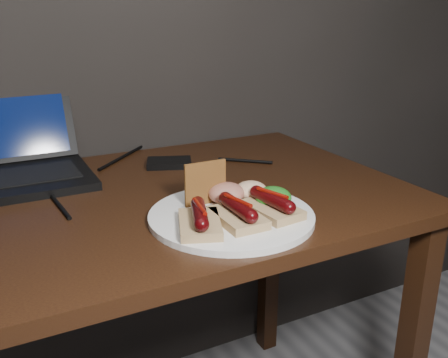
% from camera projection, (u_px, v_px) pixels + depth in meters
% --- Properties ---
extents(desk, '(1.40, 0.70, 0.75)m').
position_uv_depth(desk, '(80.00, 249.00, 1.01)').
color(desk, '#341D0D').
rests_on(desk, ground).
extents(hard_drive, '(0.13, 0.11, 0.02)m').
position_uv_depth(hard_drive, '(169.00, 163.00, 1.24)').
color(hard_drive, black).
rests_on(hard_drive, desk).
extents(desk_cables, '(0.92, 0.42, 0.01)m').
position_uv_depth(desk_cables, '(72.00, 184.00, 1.10)').
color(desk_cables, black).
rests_on(desk_cables, desk).
extents(plate, '(0.38, 0.38, 0.01)m').
position_uv_depth(plate, '(231.00, 216.00, 0.93)').
color(plate, white).
rests_on(plate, desk).
extents(bread_sausage_left, '(0.11, 0.13, 0.04)m').
position_uv_depth(bread_sausage_left, '(200.00, 219.00, 0.86)').
color(bread_sausage_left, tan).
rests_on(bread_sausage_left, plate).
extents(bread_sausage_center, '(0.07, 0.12, 0.04)m').
position_uv_depth(bread_sausage_center, '(238.00, 213.00, 0.88)').
color(bread_sausage_center, tan).
rests_on(bread_sausage_center, plate).
extents(bread_sausage_right, '(0.08, 0.12, 0.04)m').
position_uv_depth(bread_sausage_right, '(272.00, 205.00, 0.92)').
color(bread_sausage_right, tan).
rests_on(bread_sausage_right, plate).
extents(crispbread, '(0.09, 0.01, 0.08)m').
position_uv_depth(crispbread, '(205.00, 183.00, 0.96)').
color(crispbread, '#976229').
rests_on(crispbread, plate).
extents(salad_greens, '(0.07, 0.07, 0.04)m').
position_uv_depth(salad_greens, '(273.00, 197.00, 0.95)').
color(salad_greens, '#136117').
rests_on(salad_greens, plate).
extents(salsa_mound, '(0.07, 0.07, 0.04)m').
position_uv_depth(salsa_mound, '(226.00, 193.00, 0.97)').
color(salsa_mound, maroon).
rests_on(salsa_mound, plate).
extents(coleslaw_mound, '(0.06, 0.06, 0.04)m').
position_uv_depth(coleslaw_mound, '(251.00, 190.00, 0.99)').
color(coleslaw_mound, silver).
rests_on(coleslaw_mound, plate).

